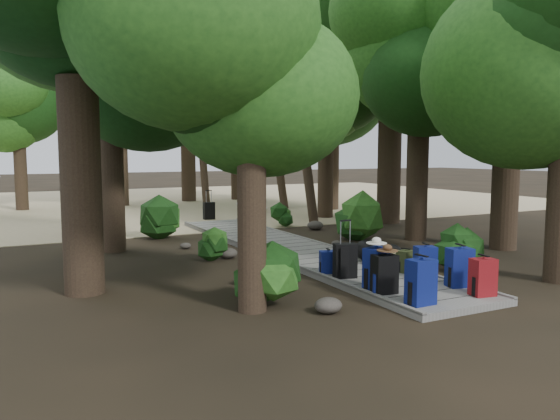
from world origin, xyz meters
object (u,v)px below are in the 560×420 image
sun_lounger (254,204)px  lone_suitcase_on_sand (209,211)px  backpack_right_a (483,275)px  backpack_left_d (328,261)px  backpack_right_b (460,265)px  backpack_right_d (405,260)px  duffel_right_khaki (390,258)px  suitcase_on_boardwalk (345,261)px  backpack_left_b (384,272)px  backpack_left_a (421,279)px  backpack_left_c (376,266)px  backpack_right_c (425,260)px  duffel_right_black (378,252)px  kayak (87,215)px

sun_lounger → lone_suitcase_on_sand: bearing=-142.5°
backpack_right_a → lone_suitcase_on_sand: 12.82m
backpack_left_d → sun_lounger: (3.66, 11.89, -0.01)m
backpack_right_b → backpack_right_d: backpack_right_b is taller
backpack_left_d → backpack_right_a: bearing=-43.9°
backpack_right_b → duffel_right_khaki: 1.90m
backpack_left_d → backpack_right_b: size_ratio=0.64×
suitcase_on_boardwalk → backpack_left_b: bearing=-77.1°
backpack_right_b → lone_suitcase_on_sand: 12.19m
lone_suitcase_on_sand → sun_lounger: bearing=30.7°
backpack_left_a → backpack_left_c: bearing=89.3°
backpack_left_c → duffel_right_khaki: size_ratio=1.43×
backpack_right_b → backpack_left_c: bearing=172.8°
backpack_left_b → suitcase_on_boardwalk: (0.04, 1.27, -0.04)m
backpack_left_d → backpack_right_c: backpack_right_c is taller
backpack_right_a → duffel_right_khaki: 2.53m
backpack_right_c → sun_lounger: backpack_right_c is taller
backpack_left_b → backpack_right_c: (1.42, 0.60, -0.03)m
backpack_left_b → backpack_right_c: backpack_left_b is taller
backpack_left_d → backpack_right_b: 2.50m
backpack_left_a → duffel_right_black: backpack_left_a is taller
duffel_right_khaki → lone_suitcase_on_sand: (-0.38, 10.29, 0.03)m
backpack_left_b → duffel_right_khaki: size_ratio=1.29×
backpack_left_d → backpack_right_c: 1.86m
suitcase_on_boardwalk → backpack_right_c: bearing=-11.1°
backpack_left_c → backpack_left_b: bearing=-123.3°
suitcase_on_boardwalk → sun_lounger: 12.89m
backpack_left_b → backpack_left_a: bearing=-77.3°
backpack_right_a → duffel_right_black: backpack_right_a is taller
backpack_right_a → suitcase_on_boardwalk: 2.51m
backpack_left_a → backpack_right_b: bearing=20.9°
backpack_left_a → backpack_right_a: size_ratio=1.15×
backpack_right_c → backpack_left_d: bearing=158.2°
backpack_left_b → backpack_left_d: 1.77m
backpack_left_b → kayak: 14.40m
backpack_left_a → backpack_right_c: backpack_left_a is taller
backpack_left_c → backpack_right_b: bearing=-42.6°
backpack_left_d → backpack_right_d: size_ratio=1.01×
backpack_left_d → suitcase_on_boardwalk: size_ratio=0.74×
backpack_right_d → kayak: bearing=90.5°
duffel_right_khaki → backpack_right_b: bearing=-115.4°
backpack_right_c → backpack_right_d: (-0.03, 0.54, -0.09)m
backpack_right_b → lone_suitcase_on_sand: size_ratio=1.20×
backpack_right_c → duffel_right_black: size_ratio=0.91×
backpack_right_a → backpack_right_d: size_ratio=1.43×
backpack_left_a → backpack_left_c: 1.12m
lone_suitcase_on_sand → suitcase_on_boardwalk: bearing=-98.1°
backpack_right_b → sun_lounger: (2.15, 13.88, -0.15)m
backpack_left_a → backpack_left_d: (-0.12, 2.57, -0.15)m
backpack_left_b → backpack_right_c: 1.55m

